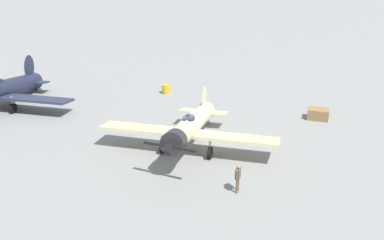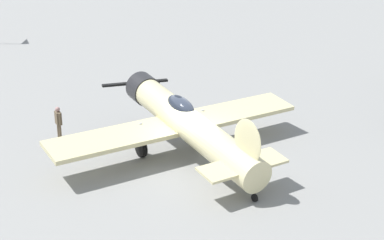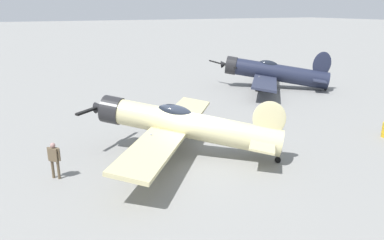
# 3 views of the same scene
# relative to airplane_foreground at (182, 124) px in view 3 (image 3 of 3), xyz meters

# --- Properties ---
(ground_plane) EXTENTS (400.00, 400.00, 0.00)m
(ground_plane) POSITION_rel_airplane_foreground_xyz_m (0.32, 0.38, -1.54)
(ground_plane) COLOR gray
(airplane_foreground) EXTENTS (9.80, 9.18, 3.03)m
(airplane_foreground) POSITION_rel_airplane_foreground_xyz_m (0.00, 0.00, 0.00)
(airplane_foreground) COLOR beige
(airplane_foreground) RESTS_ON ground_plane
(airplane_mid_apron) EXTENTS (10.90, 9.63, 3.44)m
(airplane_mid_apron) POSITION_rel_airplane_foreground_xyz_m (-10.39, 13.70, -0.12)
(airplane_mid_apron) COLOR #1E2338
(airplane_mid_apron) RESTS_ON ground_plane
(ground_crew_mechanic) EXTENTS (0.46, 0.47, 1.60)m
(ground_crew_mechanic) POSITION_rel_airplane_foreground_xyz_m (0.01, -5.90, -0.57)
(ground_crew_mechanic) COLOR brown
(ground_crew_mechanic) RESTS_ON ground_plane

